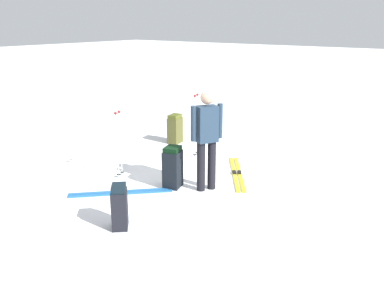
{
  "coord_description": "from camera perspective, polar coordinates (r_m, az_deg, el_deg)",
  "views": [
    {
      "loc": [
        5.61,
        4.17,
        2.78
      ],
      "look_at": [
        0.0,
        0.0,
        0.7
      ],
      "focal_mm": 39.0,
      "sensor_mm": 36.0,
      "label": 1
    }
  ],
  "objects": [
    {
      "name": "skier_standing",
      "position": [
        6.88,
        2.02,
        1.17
      ],
      "size": [
        0.51,
        0.36,
        1.7
      ],
      "color": "black",
      "rests_on": "ground_plane"
    },
    {
      "name": "backpack_small_spare",
      "position": [
        9.77,
        -2.35,
        2.06
      ],
      "size": [
        0.38,
        0.3,
        0.68
      ],
      "color": "#4B4A22",
      "rests_on": "ground_plane"
    },
    {
      "name": "ski_pair_near",
      "position": [
        7.12,
        -9.72,
        -6.55
      ],
      "size": [
        1.34,
        1.33,
        0.05
      ],
      "color": "#23629F",
      "rests_on": "ground_plane"
    },
    {
      "name": "ground_plane",
      "position": [
        7.52,
        0.0,
        -5.12
      ],
      "size": [
        80.0,
        80.0,
        0.0
      ],
      "primitive_type": "plane",
      "color": "white"
    },
    {
      "name": "backpack_bright",
      "position": [
        5.9,
        -9.88,
        -8.48
      ],
      "size": [
        0.36,
        0.36,
        0.63
      ],
      "color": "black",
      "rests_on": "ground_plane"
    },
    {
      "name": "ski_poles_planted_far",
      "position": [
        7.65,
        -9.99,
        0.45
      ],
      "size": [
        0.19,
        0.11,
        1.24
      ],
      "color": "#ADBFB7",
      "rests_on": "ground_plane"
    },
    {
      "name": "backpack_large_dark",
      "position": [
        7.17,
        -2.66,
        -3.21
      ],
      "size": [
        0.39,
        0.36,
        0.72
      ],
      "color": "black",
      "rests_on": "ground_plane"
    },
    {
      "name": "ski_pair_far",
      "position": [
        7.91,
        6.14,
        -4.0
      ],
      "size": [
        1.58,
        1.19,
        0.05
      ],
      "color": "gold",
      "rests_on": "ground_plane"
    },
    {
      "name": "ski_poles_planted_near",
      "position": [
        8.67,
        0.56,
        2.97
      ],
      "size": [
        0.22,
        0.11,
        1.34
      ],
      "color": "#A9ADC0",
      "rests_on": "ground_plane"
    }
  ]
}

